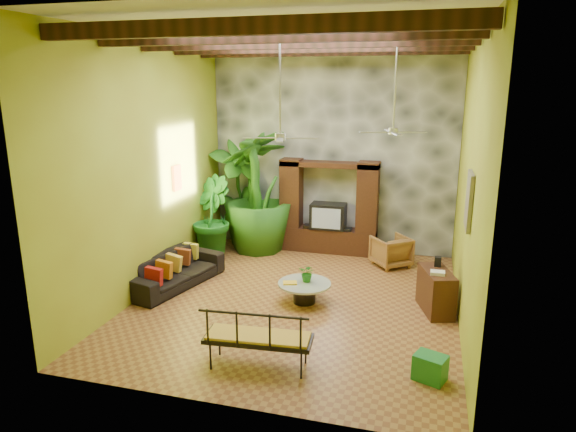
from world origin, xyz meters
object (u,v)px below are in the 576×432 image
(tall_plant_a, at_px, (239,192))
(green_bin, at_px, (430,368))
(iron_bench, at_px, (257,336))
(ceiling_fan_back, at_px, (393,121))
(entertainment_center, at_px, (328,214))
(coffee_table, at_px, (304,290))
(tall_plant_b, at_px, (210,217))
(tall_plant_c, at_px, (258,191))
(side_console, at_px, (436,291))
(ceiling_fan_front, at_px, (280,125))
(sofa, at_px, (174,270))
(wicker_armchair, at_px, (391,251))

(tall_plant_a, relative_size, green_bin, 6.43)
(iron_bench, distance_m, green_bin, 2.51)
(ceiling_fan_back, relative_size, tall_plant_a, 0.67)
(entertainment_center, relative_size, green_bin, 5.55)
(coffee_table, bearing_deg, tall_plant_b, 144.17)
(tall_plant_a, bearing_deg, entertainment_center, -0.33)
(tall_plant_c, height_order, iron_bench, tall_plant_c)
(tall_plant_b, xyz_separation_m, green_bin, (5.17, -4.15, -0.80))
(ceiling_fan_back, bearing_deg, iron_bench, -112.36)
(tall_plant_c, xyz_separation_m, iron_bench, (1.78, -5.33, -0.98))
(tall_plant_a, relative_size, side_console, 2.80)
(tall_plant_c, bearing_deg, ceiling_fan_front, -64.48)
(tall_plant_c, relative_size, iron_bench, 1.85)
(ceiling_fan_front, distance_m, tall_plant_a, 4.61)
(entertainment_center, distance_m, tall_plant_c, 1.84)
(entertainment_center, relative_size, iron_bench, 1.47)
(tall_plant_b, height_order, green_bin, tall_plant_b)
(ceiling_fan_front, xyz_separation_m, iron_bench, (0.26, -2.15, -2.87))
(tall_plant_a, relative_size, tall_plant_c, 0.92)
(ceiling_fan_back, height_order, coffee_table, ceiling_fan_back)
(entertainment_center, xyz_separation_m, tall_plant_c, (-1.72, -0.35, 0.54))
(ceiling_fan_front, distance_m, coffee_table, 3.19)
(ceiling_fan_back, bearing_deg, entertainment_center, 129.57)
(iron_bench, bearing_deg, coffee_table, 82.71)
(ceiling_fan_back, distance_m, green_bin, 4.74)
(sofa, bearing_deg, tall_plant_a, 8.55)
(tall_plant_c, distance_m, green_bin, 6.65)
(tall_plant_b, bearing_deg, sofa, -90.00)
(coffee_table, bearing_deg, green_bin, -42.04)
(ceiling_fan_front, relative_size, coffee_table, 1.83)
(side_console, bearing_deg, coffee_table, 168.68)
(sofa, relative_size, tall_plant_a, 0.83)
(entertainment_center, xyz_separation_m, ceiling_fan_back, (1.60, -1.94, 2.44))
(ceiling_fan_front, xyz_separation_m, wicker_armchair, (1.81, 2.88, -3.05))
(ceiling_fan_front, xyz_separation_m, sofa, (-2.45, 0.47, -3.06))
(entertainment_center, relative_size, side_console, 2.42)
(ceiling_fan_back, bearing_deg, sofa, -165.12)
(wicker_armchair, bearing_deg, green_bin, 63.51)
(wicker_armchair, xyz_separation_m, side_console, (0.99, -2.26, 0.05))
(ceiling_fan_front, distance_m, side_console, 4.15)
(sofa, bearing_deg, coffee_table, -78.05)
(ceiling_fan_front, bearing_deg, tall_plant_a, 121.16)
(green_bin, bearing_deg, tall_plant_b, 141.21)
(tall_plant_b, xyz_separation_m, tall_plant_c, (0.93, 0.79, 0.52))
(wicker_armchair, bearing_deg, tall_plant_c, -42.84)
(entertainment_center, distance_m, sofa, 4.10)
(tall_plant_a, height_order, tall_plant_b, tall_plant_a)
(iron_bench, bearing_deg, tall_plant_b, 116.00)
(tall_plant_a, bearing_deg, tall_plant_c, -30.17)
(side_console, height_order, green_bin, side_console)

